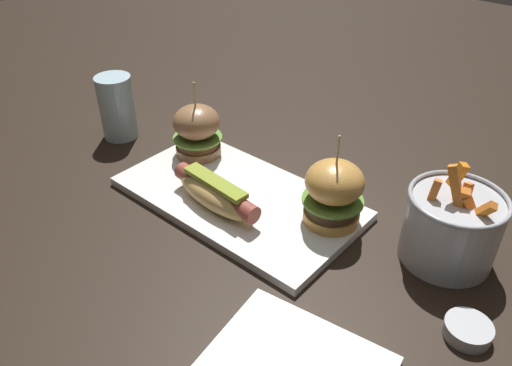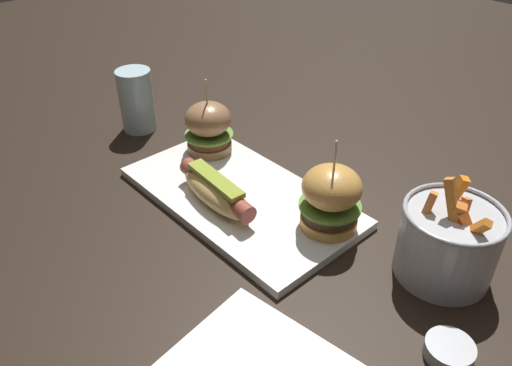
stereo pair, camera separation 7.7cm
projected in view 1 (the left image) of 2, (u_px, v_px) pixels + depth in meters
The scene contains 8 objects.
ground_plane at pixel (238, 201), 0.82m from camera, with size 3.00×3.00×0.00m, color black.
platter_main at pixel (238, 198), 0.82m from camera, with size 0.39×0.21×0.01m, color white.
hot_dog at pixel (216, 193), 0.78m from camera, with size 0.17×0.07×0.05m.
slider_left at pixel (197, 130), 0.89m from camera, with size 0.09×0.09×0.14m.
slider_right at pixel (334, 192), 0.73m from camera, with size 0.09×0.09×0.14m.
fries_bucket at pixel (451, 226), 0.68m from camera, with size 0.13×0.13×0.15m.
sauce_ramekin at pixel (468, 330), 0.59m from camera, with size 0.06×0.06×0.02m.
water_glass at pixel (117, 107), 0.97m from camera, with size 0.07×0.07×0.12m, color silver.
Camera 1 is at (0.45, -0.48, 0.49)m, focal length 35.16 mm.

